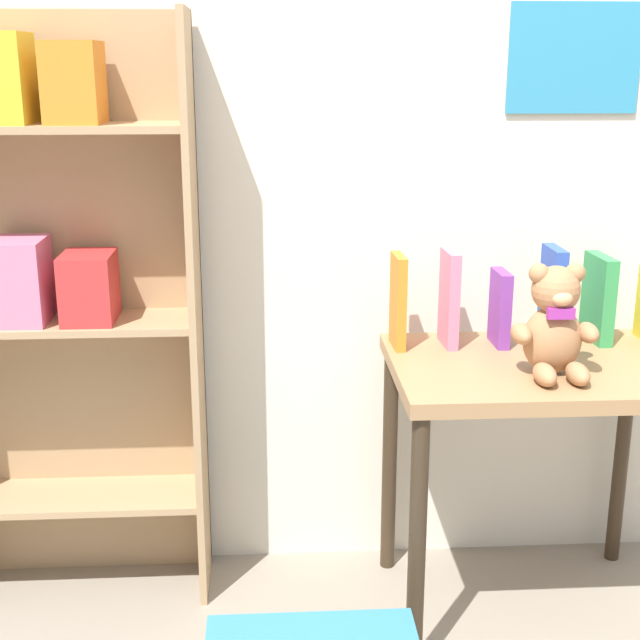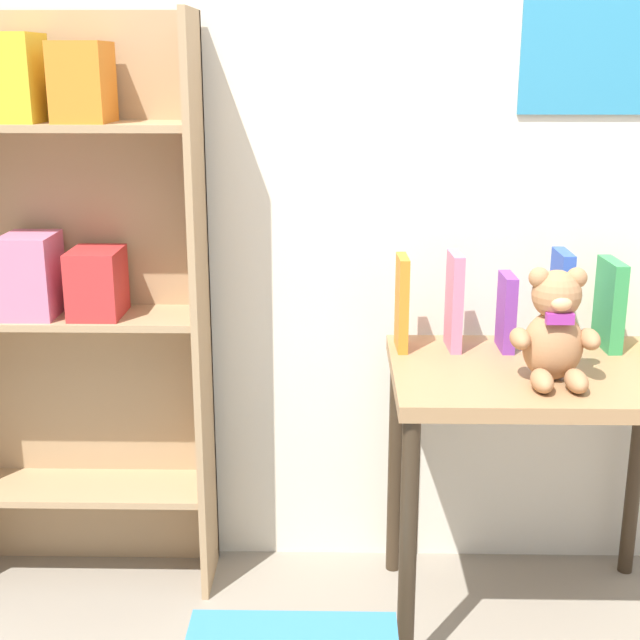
{
  "view_description": "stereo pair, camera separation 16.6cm",
  "coord_description": "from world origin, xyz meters",
  "px_view_note": "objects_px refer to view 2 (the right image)",
  "views": [
    {
      "loc": [
        -0.37,
        -0.79,
        1.37
      ],
      "look_at": [
        -0.25,
        1.25,
        0.78
      ],
      "focal_mm": 50.0,
      "sensor_mm": 36.0,
      "label": 1
    },
    {
      "loc": [
        -0.21,
        -0.79,
        1.37
      ],
      "look_at": [
        -0.25,
        1.25,
        0.78
      ],
      "focal_mm": 50.0,
      "sensor_mm": 36.0,
      "label": 2
    }
  ],
  "objects_px": {
    "book_standing_green": "(610,304)",
    "teddy_bear": "(555,330)",
    "display_table": "(540,407)",
    "book_standing_orange": "(402,303)",
    "book_standing_purple": "(506,312)",
    "book_standing_blue": "(560,301)",
    "bookshelf_side": "(69,277)",
    "book_standing_pink": "(454,301)"
  },
  "relations": [
    {
      "from": "book_standing_green",
      "to": "teddy_bear",
      "type": "bearing_deg",
      "value": -129.75
    },
    {
      "from": "display_table",
      "to": "book_standing_purple",
      "type": "bearing_deg",
      "value": 113.99
    },
    {
      "from": "teddy_bear",
      "to": "book_standing_green",
      "type": "relative_size",
      "value": 1.17
    },
    {
      "from": "display_table",
      "to": "teddy_bear",
      "type": "bearing_deg",
      "value": -90.36
    },
    {
      "from": "teddy_bear",
      "to": "book_standing_blue",
      "type": "xyz_separation_m",
      "value": [
        0.07,
        0.23,
        0.01
      ]
    },
    {
      "from": "bookshelf_side",
      "to": "book_standing_orange",
      "type": "distance_m",
      "value": 0.85
    },
    {
      "from": "bookshelf_side",
      "to": "book_standing_purple",
      "type": "xyz_separation_m",
      "value": [
        1.11,
        -0.06,
        -0.07
      ]
    },
    {
      "from": "bookshelf_side",
      "to": "book_standing_orange",
      "type": "xyz_separation_m",
      "value": [
        0.85,
        -0.06,
        -0.05
      ]
    },
    {
      "from": "bookshelf_side",
      "to": "book_standing_green",
      "type": "relative_size",
      "value": 6.7
    },
    {
      "from": "display_table",
      "to": "teddy_bear",
      "type": "relative_size",
      "value": 2.73
    },
    {
      "from": "bookshelf_side",
      "to": "teddy_bear",
      "type": "xyz_separation_m",
      "value": [
        1.17,
        -0.29,
        -0.05
      ]
    },
    {
      "from": "display_table",
      "to": "book_standing_green",
      "type": "xyz_separation_m",
      "value": [
        0.2,
        0.17,
        0.21
      ]
    },
    {
      "from": "teddy_bear",
      "to": "book_standing_pink",
      "type": "xyz_separation_m",
      "value": [
        -0.19,
        0.24,
        0.0
      ]
    },
    {
      "from": "book_standing_purple",
      "to": "book_standing_green",
      "type": "xyz_separation_m",
      "value": [
        0.26,
        0.02,
        0.02
      ]
    },
    {
      "from": "bookshelf_side",
      "to": "book_standing_blue",
      "type": "relative_size",
      "value": 5.97
    },
    {
      "from": "teddy_bear",
      "to": "book_standing_orange",
      "type": "xyz_separation_m",
      "value": [
        -0.32,
        0.23,
        -0.0
      ]
    },
    {
      "from": "book_standing_purple",
      "to": "book_standing_blue",
      "type": "relative_size",
      "value": 0.76
    },
    {
      "from": "bookshelf_side",
      "to": "teddy_bear",
      "type": "bearing_deg",
      "value": -14.09
    },
    {
      "from": "book_standing_pink",
      "to": "book_standing_purple",
      "type": "height_order",
      "value": "book_standing_pink"
    },
    {
      "from": "book_standing_orange",
      "to": "book_standing_green",
      "type": "bearing_deg",
      "value": 0.51
    },
    {
      "from": "book_standing_orange",
      "to": "book_standing_green",
      "type": "xyz_separation_m",
      "value": [
        0.52,
        0.02,
        -0.01
      ]
    },
    {
      "from": "bookshelf_side",
      "to": "book_standing_blue",
      "type": "distance_m",
      "value": 1.24
    },
    {
      "from": "book_standing_purple",
      "to": "book_standing_green",
      "type": "height_order",
      "value": "book_standing_green"
    },
    {
      "from": "teddy_bear",
      "to": "book_standing_orange",
      "type": "height_order",
      "value": "teddy_bear"
    },
    {
      "from": "display_table",
      "to": "book_standing_green",
      "type": "relative_size",
      "value": 3.19
    },
    {
      "from": "display_table",
      "to": "book_standing_purple",
      "type": "distance_m",
      "value": 0.25
    },
    {
      "from": "book_standing_orange",
      "to": "book_standing_blue",
      "type": "xyz_separation_m",
      "value": [
        0.39,
        -0.0,
        0.01
      ]
    },
    {
      "from": "book_standing_green",
      "to": "bookshelf_side",
      "type": "bearing_deg",
      "value": 176.2
    },
    {
      "from": "teddy_bear",
      "to": "book_standing_blue",
      "type": "bearing_deg",
      "value": 73.97
    },
    {
      "from": "book_standing_orange",
      "to": "book_standing_green",
      "type": "relative_size",
      "value": 1.06
    },
    {
      "from": "display_table",
      "to": "book_standing_green",
      "type": "height_order",
      "value": "book_standing_green"
    },
    {
      "from": "book_standing_orange",
      "to": "book_standing_pink",
      "type": "bearing_deg",
      "value": 0.19
    },
    {
      "from": "bookshelf_side",
      "to": "book_standing_pink",
      "type": "relative_size",
      "value": 6.15
    },
    {
      "from": "book_standing_pink",
      "to": "book_standing_green",
      "type": "bearing_deg",
      "value": -0.08
    },
    {
      "from": "book_standing_blue",
      "to": "bookshelf_side",
      "type": "bearing_deg",
      "value": 177.01
    },
    {
      "from": "book_standing_pink",
      "to": "book_standing_purple",
      "type": "bearing_deg",
      "value": -4.44
    },
    {
      "from": "book_standing_orange",
      "to": "book_standing_pink",
      "type": "xyz_separation_m",
      "value": [
        0.13,
        0.0,
        0.0
      ]
    },
    {
      "from": "bookshelf_side",
      "to": "teddy_bear",
      "type": "distance_m",
      "value": 1.21
    },
    {
      "from": "book_standing_purple",
      "to": "book_standing_pink",
      "type": "bearing_deg",
      "value": 177.23
    },
    {
      "from": "bookshelf_side",
      "to": "book_standing_blue",
      "type": "height_order",
      "value": "bookshelf_side"
    },
    {
      "from": "book_standing_purple",
      "to": "book_standing_blue",
      "type": "bearing_deg",
      "value": -2.81
    },
    {
      "from": "book_standing_blue",
      "to": "book_standing_green",
      "type": "relative_size",
      "value": 1.12
    }
  ]
}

